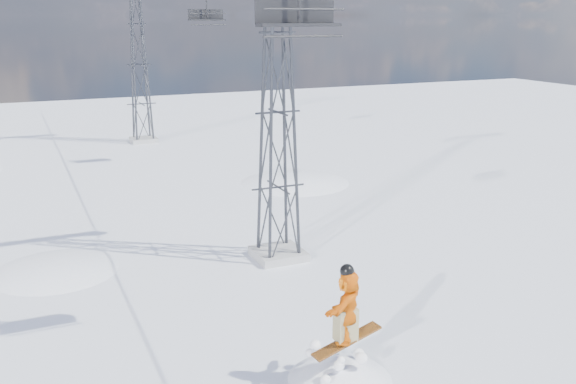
# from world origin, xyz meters

# --- Properties ---
(ground) EXTENTS (120.00, 120.00, 0.00)m
(ground) POSITION_xyz_m (0.00, 0.00, 0.00)
(ground) COLOR white
(ground) RESTS_ON ground
(snow_terrain) EXTENTS (39.00, 37.00, 22.00)m
(snow_terrain) POSITION_xyz_m (-4.77, 21.24, -9.59)
(snow_terrain) COLOR white
(snow_terrain) RESTS_ON ground
(lift_tower_near) EXTENTS (5.20, 1.80, 11.43)m
(lift_tower_near) POSITION_xyz_m (0.80, 8.00, 5.47)
(lift_tower_near) COLOR #999999
(lift_tower_near) RESTS_ON ground
(lift_tower_far) EXTENTS (5.20, 1.80, 11.43)m
(lift_tower_far) POSITION_xyz_m (0.80, 33.00, 5.47)
(lift_tower_far) COLOR #999999
(lift_tower_far) RESTS_ON ground
(lift_chair_near) EXTENTS (2.06, 0.59, 2.55)m
(lift_chair_near) POSITION_xyz_m (-1.40, 1.50, 8.81)
(lift_chair_near) COLOR black
(lift_chair_near) RESTS_ON ground
(lift_chair_mid) EXTENTS (2.08, 0.60, 2.58)m
(lift_chair_mid) POSITION_xyz_m (3.00, 23.68, 8.78)
(lift_chair_mid) COLOR black
(lift_chair_mid) RESTS_ON ground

